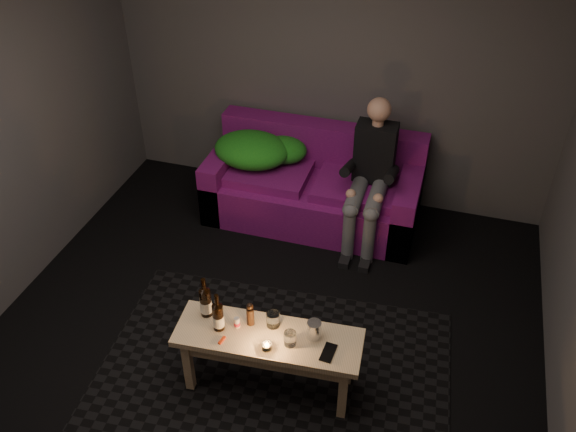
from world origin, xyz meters
name	(u,v)px	position (x,y,z in m)	size (l,w,h in m)	color
floor	(252,360)	(0.00, 0.00, 0.00)	(4.50, 4.50, 0.00)	black
room	(268,125)	(0.00, 0.47, 1.64)	(4.50, 4.50, 4.50)	silver
rug	(272,378)	(0.19, -0.12, 0.01)	(2.41, 1.75, 0.01)	black
sofa	(314,188)	(-0.03, 1.82, 0.29)	(1.89, 0.85, 0.81)	#680D67
green_blanket	(258,150)	(-0.57, 1.81, 0.61)	(0.83, 0.57, 0.28)	#16791D
person	(371,173)	(0.49, 1.66, 0.65)	(0.34, 0.78, 1.26)	black
coffee_table	(268,345)	(0.19, -0.17, 0.40)	(1.23, 0.47, 0.49)	tan
beer_bottle_a	(206,302)	(-0.26, -0.11, 0.61)	(0.08, 0.08, 0.31)	black
beer_bottle_b	(218,316)	(-0.13, -0.20, 0.60)	(0.07, 0.07, 0.29)	black
salt_shaker	(237,323)	(-0.03, -0.15, 0.53)	(0.04, 0.04, 0.08)	silver
pepper_mill	(250,316)	(0.05, -0.10, 0.56)	(0.05, 0.05, 0.13)	black
tumbler_back	(273,319)	(0.19, -0.07, 0.54)	(0.09, 0.09, 0.10)	white
tealight	(267,346)	(0.21, -0.27, 0.52)	(0.06, 0.06, 0.05)	white
tumbler_front	(290,338)	(0.34, -0.19, 0.54)	(0.08, 0.08, 0.10)	white
steel_cup	(314,330)	(0.47, -0.09, 0.56)	(0.09, 0.09, 0.13)	silver
smartphone	(328,353)	(0.59, -0.19, 0.50)	(0.08, 0.15, 0.01)	black
red_lighter	(222,340)	(-0.08, -0.29, 0.50)	(0.02, 0.07, 0.01)	red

